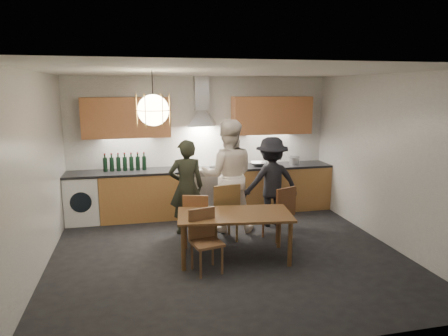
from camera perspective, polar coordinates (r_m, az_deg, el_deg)
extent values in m
plane|color=black|center=(5.97, 0.44, -12.14)|extent=(5.00, 5.00, 0.00)
cube|color=white|center=(7.76, -3.34, 3.33)|extent=(5.00, 0.02, 2.60)
cube|color=white|center=(3.50, 8.95, -6.75)|extent=(5.00, 0.02, 2.60)
cube|color=white|center=(5.58, -25.40, -0.91)|extent=(0.02, 4.50, 2.60)
cube|color=white|center=(6.61, 22.08, 1.11)|extent=(0.02, 4.50, 2.60)
cube|color=silver|center=(5.48, 0.48, 13.66)|extent=(5.00, 4.50, 0.02)
cube|color=tan|center=(7.54, -11.74, -3.89)|extent=(1.45, 0.60, 0.86)
cube|color=tan|center=(8.02, 7.57, -2.84)|extent=(2.05, 0.60, 0.86)
cube|color=white|center=(7.60, -19.51, -4.23)|extent=(0.58, 0.58, 0.85)
cube|color=black|center=(7.44, -14.19, -0.64)|extent=(2.05, 0.62, 0.04)
cube|color=black|center=(7.92, 7.65, 0.32)|extent=(2.05, 0.62, 0.04)
cube|color=silver|center=(7.65, -2.89, -3.67)|extent=(0.90, 0.60, 0.80)
cube|color=black|center=(7.38, -2.51, -4.38)|extent=(0.78, 0.02, 0.42)
cube|color=slate|center=(7.55, -2.92, -0.44)|extent=(0.90, 0.60, 0.08)
cube|color=silver|center=(7.28, -2.58, -0.39)|extent=(0.90, 0.08, 0.04)
cube|color=#D08450|center=(7.43, -13.76, 7.01)|extent=(1.55, 0.35, 0.72)
cube|color=#D08450|center=(7.88, 6.83, 7.48)|extent=(1.55, 0.35, 0.72)
cube|color=silver|center=(7.56, -3.26, 10.65)|extent=(0.26, 0.22, 0.62)
cylinder|color=black|center=(5.24, -10.17, 10.86)|extent=(0.01, 0.01, 0.50)
sphere|color=#FFE0A5|center=(5.25, -10.08, 8.13)|extent=(0.40, 0.40, 0.40)
torus|color=gold|center=(5.25, -10.08, 8.13)|extent=(0.43, 0.43, 0.01)
cube|color=brown|center=(5.60, 1.52, -6.68)|extent=(1.66, 0.98, 0.03)
cylinder|color=brown|center=(5.37, -5.82, -11.31)|extent=(0.06, 0.06, 0.63)
cylinder|color=brown|center=(5.97, -5.80, -8.93)|extent=(0.06, 0.06, 0.63)
cylinder|color=brown|center=(5.55, 9.42, -10.67)|extent=(0.06, 0.06, 0.63)
cylinder|color=brown|center=(6.13, 7.86, -8.44)|extent=(0.06, 0.06, 0.63)
cube|color=brown|center=(6.16, -3.85, -7.39)|extent=(0.47, 0.47, 0.04)
cube|color=brown|center=(5.93, -4.09, -5.86)|extent=(0.37, 0.14, 0.41)
cylinder|color=brown|center=(6.35, -2.27, -8.79)|extent=(0.03, 0.03, 0.39)
cylinder|color=brown|center=(6.07, -2.56, -9.78)|extent=(0.03, 0.03, 0.39)
cylinder|color=brown|center=(6.39, -5.03, -8.71)|extent=(0.03, 0.03, 0.39)
cylinder|color=brown|center=(6.11, -5.45, -9.68)|extent=(0.03, 0.03, 0.39)
cube|color=brown|center=(6.34, -0.17, -6.34)|extent=(0.47, 0.47, 0.04)
cube|color=brown|center=(6.09, 0.44, -4.59)|extent=(0.43, 0.09, 0.46)
cylinder|color=brown|center=(6.62, 0.73, -7.71)|extent=(0.04, 0.04, 0.43)
cylinder|color=brown|center=(6.32, 1.84, -8.66)|extent=(0.04, 0.04, 0.43)
cylinder|color=brown|center=(6.52, -2.12, -8.05)|extent=(0.04, 0.04, 0.43)
cylinder|color=brown|center=(6.21, -1.13, -9.03)|extent=(0.04, 0.04, 0.43)
cube|color=brown|center=(6.47, 7.67, -6.38)|extent=(0.52, 0.52, 0.04)
cube|color=brown|center=(6.28, 8.85, -4.72)|extent=(0.38, 0.19, 0.43)
cylinder|color=brown|center=(6.75, 7.66, -7.58)|extent=(0.03, 0.03, 0.40)
cylinder|color=brown|center=(6.54, 9.61, -8.28)|extent=(0.03, 0.03, 0.40)
cylinder|color=brown|center=(6.54, 5.62, -8.15)|extent=(0.03, 0.03, 0.40)
cylinder|color=brown|center=(6.32, 7.57, -8.90)|extent=(0.03, 0.03, 0.40)
cube|color=brown|center=(5.29, -2.47, -10.66)|extent=(0.45, 0.45, 0.04)
cube|color=brown|center=(5.36, -3.21, -7.85)|extent=(0.37, 0.12, 0.41)
cylinder|color=brown|center=(5.19, -3.35, -13.61)|extent=(0.03, 0.03, 0.38)
cylinder|color=brown|center=(5.45, -4.58, -12.39)|extent=(0.03, 0.03, 0.38)
cylinder|color=brown|center=(5.30, -0.26, -13.04)|extent=(0.03, 0.03, 0.38)
cylinder|color=brown|center=(5.55, -1.62, -11.88)|extent=(0.03, 0.03, 0.38)
imported|color=black|center=(6.58, -5.40, -2.72)|extent=(0.58, 0.38, 1.57)
imported|color=silver|center=(6.67, 0.55, -1.12)|extent=(1.03, 0.87, 1.88)
imported|color=black|center=(6.99, 6.77, -1.96)|extent=(1.04, 0.63, 1.56)
imported|color=#B2B2B6|center=(7.76, 4.83, 0.60)|extent=(0.33, 0.33, 0.08)
cylinder|color=#B1B2B5|center=(8.02, 9.99, 1.05)|extent=(0.25, 0.25, 0.14)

